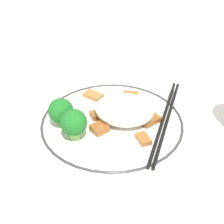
{
  "coord_description": "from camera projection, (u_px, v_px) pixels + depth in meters",
  "views": [
    {
      "loc": [
        0.1,
        -0.42,
        0.35
      ],
      "look_at": [
        0.0,
        0.0,
        0.04
      ],
      "focal_mm": 50.0,
      "sensor_mm": 36.0,
      "label": 1
    }
  ],
  "objects": [
    {
      "name": "ground_plane",
      "position": [
        112.0,
        129.0,
        0.55
      ],
      "size": [
        3.0,
        3.0,
        0.0
      ],
      "primitive_type": "plane",
      "color": "silver"
    },
    {
      "name": "plate",
      "position": [
        112.0,
        124.0,
        0.55
      ],
      "size": [
        0.25,
        0.25,
        0.02
      ],
      "color": "white",
      "rests_on": "ground_plane"
    },
    {
      "name": "rice_mound",
      "position": [
        124.0,
        110.0,
        0.53
      ],
      "size": [
        0.1,
        0.08,
        0.04
      ],
      "color": "white",
      "rests_on": "plate"
    },
    {
      "name": "broccoli_back_left",
      "position": [
        61.0,
        111.0,
        0.52
      ],
      "size": [
        0.04,
        0.04,
        0.05
      ],
      "color": "#7FB756",
      "rests_on": "plate"
    },
    {
      "name": "broccoli_back_center",
      "position": [
        74.0,
        123.0,
        0.49
      ],
      "size": [
        0.04,
        0.04,
        0.05
      ],
      "color": "#7FB756",
      "rests_on": "plate"
    },
    {
      "name": "meat_near_front",
      "position": [
        149.0,
        119.0,
        0.54
      ],
      "size": [
        0.04,
        0.04,
        0.01
      ],
      "color": "brown",
      "rests_on": "plate"
    },
    {
      "name": "meat_near_left",
      "position": [
        130.0,
        97.0,
        0.59
      ],
      "size": [
        0.03,
        0.03,
        0.01
      ],
      "color": "brown",
      "rests_on": "plate"
    },
    {
      "name": "meat_near_right",
      "position": [
        143.0,
        139.0,
        0.5
      ],
      "size": [
        0.03,
        0.03,
        0.01
      ],
      "color": "brown",
      "rests_on": "plate"
    },
    {
      "name": "meat_near_back",
      "position": [
        113.0,
        102.0,
        0.58
      ],
      "size": [
        0.04,
        0.03,
        0.01
      ],
      "color": "brown",
      "rests_on": "plate"
    },
    {
      "name": "meat_on_rice_edge",
      "position": [
        93.0,
        95.0,
        0.6
      ],
      "size": [
        0.04,
        0.03,
        0.01
      ],
      "color": "#9E6633",
      "rests_on": "plate"
    },
    {
      "name": "meat_mid_left",
      "position": [
        98.0,
        114.0,
        0.55
      ],
      "size": [
        0.03,
        0.03,
        0.01
      ],
      "color": "brown",
      "rests_on": "plate"
    },
    {
      "name": "meat_mid_right",
      "position": [
        99.0,
        128.0,
        0.52
      ],
      "size": [
        0.04,
        0.04,
        0.01
      ],
      "color": "brown",
      "rests_on": "plate"
    },
    {
      "name": "chopsticks",
      "position": [
        165.0,
        119.0,
        0.54
      ],
      "size": [
        0.03,
        0.25,
        0.01
      ],
      "color": "black",
      "rests_on": "plate"
    }
  ]
}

